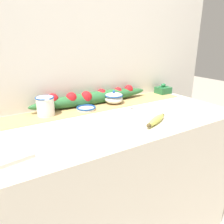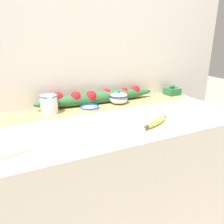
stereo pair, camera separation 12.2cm
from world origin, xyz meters
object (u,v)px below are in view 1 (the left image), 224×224
at_px(gift_box, 163,90).
at_px(sugar_bowl, 114,98).
at_px(small_dish, 86,108).
at_px(spoon, 130,108).
at_px(napkin_stack, 12,155).
at_px(cream_pitcher, 45,105).
at_px(banana, 156,120).

bearing_deg(gift_box, sugar_bowl, -176.43).
height_order(small_dish, gift_box, gift_box).
distance_m(spoon, gift_box, 0.51).
bearing_deg(napkin_stack, gift_box, 19.45).
distance_m(sugar_bowl, small_dish, 0.23).
relative_size(cream_pitcher, small_dish, 1.03).
distance_m(sugar_bowl, spoon, 0.16).
bearing_deg(cream_pitcher, napkin_stack, -121.73).
height_order(banana, gift_box, gift_box).
distance_m(banana, spoon, 0.29).
height_order(napkin_stack, gift_box, gift_box).
height_order(sugar_bowl, napkin_stack, sugar_bowl).
xyz_separation_m(spoon, napkin_stack, (-0.76, -0.25, 0.00)).
height_order(cream_pitcher, sugar_bowl, cream_pitcher).
relative_size(cream_pitcher, gift_box, 1.10).
height_order(sugar_bowl, small_dish, sugar_bowl).
xyz_separation_m(small_dish, spoon, (0.26, -0.12, -0.01)).
bearing_deg(banana, small_dish, 119.16).
distance_m(small_dish, gift_box, 0.74).
bearing_deg(spoon, banana, -105.99).
xyz_separation_m(sugar_bowl, banana, (-0.00, -0.44, -0.02)).
xyz_separation_m(small_dish, gift_box, (0.73, 0.06, 0.02)).
bearing_deg(gift_box, cream_pitcher, -178.25).
relative_size(spoon, gift_box, 1.43).
bearing_deg(small_dish, sugar_bowl, 7.37).
bearing_deg(banana, cream_pitcher, 137.39).
xyz_separation_m(small_dish, banana, (0.23, -0.41, 0.01)).
bearing_deg(banana, napkin_stack, 177.38).
distance_m(banana, gift_box, 0.69).
distance_m(napkin_stack, gift_box, 1.31).
height_order(small_dish, banana, banana).
relative_size(sugar_bowl, gift_box, 1.11).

